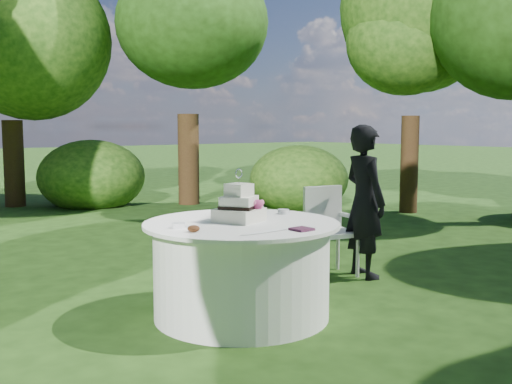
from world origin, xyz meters
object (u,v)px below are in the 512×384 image
Objects in this scene: guest at (365,201)px; cake at (240,207)px; chair at (329,224)px; table at (242,269)px; napkins at (302,229)px.

guest is 3.60× the size of cake.
guest is 1.78m from cake.
cake is 1.69m from chair.
cake is at bearing -161.66° from chair.
cake is (0.01, 0.03, 0.50)m from table.
napkins is at bearing -79.82° from table.
napkins is at bearing -81.07° from cake.
guest reaches higher than chair.
napkins is 0.63m from cake.
table is 1.68m from chair.
chair is (1.47, 1.14, -0.26)m from napkins.
guest is 1.71× the size of chair.
table is (-0.10, 0.58, -0.39)m from napkins.
cake is (-0.10, 0.62, 0.10)m from napkins.
guest is at bearing 6.61° from cake.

